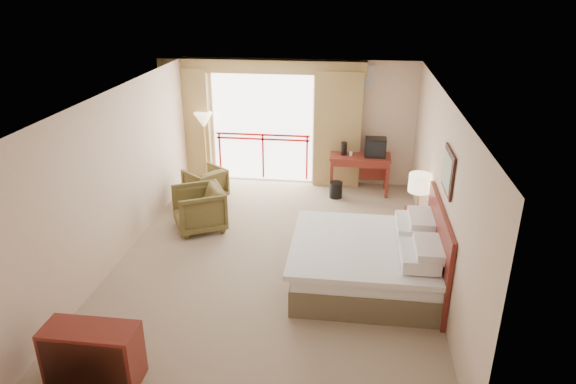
# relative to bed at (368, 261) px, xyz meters

# --- Properties ---
(floor) EXTENTS (7.00, 7.00, 0.00)m
(floor) POSITION_rel_bed_xyz_m (-1.50, 0.60, -0.38)
(floor) COLOR gray
(floor) RESTS_ON ground
(ceiling) EXTENTS (7.00, 7.00, 0.00)m
(ceiling) POSITION_rel_bed_xyz_m (-1.50, 0.60, 2.32)
(ceiling) COLOR white
(ceiling) RESTS_ON wall_back
(wall_back) EXTENTS (5.00, 0.00, 5.00)m
(wall_back) POSITION_rel_bed_xyz_m (-1.50, 4.10, 0.97)
(wall_back) COLOR beige
(wall_back) RESTS_ON ground
(wall_front) EXTENTS (5.00, 0.00, 5.00)m
(wall_front) POSITION_rel_bed_xyz_m (-1.50, -2.90, 0.97)
(wall_front) COLOR beige
(wall_front) RESTS_ON ground
(wall_left) EXTENTS (0.00, 7.00, 7.00)m
(wall_left) POSITION_rel_bed_xyz_m (-4.00, 0.60, 0.97)
(wall_left) COLOR beige
(wall_left) RESTS_ON ground
(wall_right) EXTENTS (0.00, 7.00, 7.00)m
(wall_right) POSITION_rel_bed_xyz_m (1.00, 0.60, 0.97)
(wall_right) COLOR beige
(wall_right) RESTS_ON ground
(balcony_door) EXTENTS (2.40, 0.00, 2.40)m
(balcony_door) POSITION_rel_bed_xyz_m (-2.30, 4.08, 0.82)
(balcony_door) COLOR white
(balcony_door) RESTS_ON wall_back
(balcony_railing) EXTENTS (2.09, 0.03, 1.02)m
(balcony_railing) POSITION_rel_bed_xyz_m (-2.30, 4.06, 0.44)
(balcony_railing) COLOR #B00F12
(balcony_railing) RESTS_ON wall_back
(curtain_left) EXTENTS (1.00, 0.26, 2.50)m
(curtain_left) POSITION_rel_bed_xyz_m (-3.95, 3.95, 0.87)
(curtain_left) COLOR olive
(curtain_left) RESTS_ON wall_back
(curtain_right) EXTENTS (1.00, 0.26, 2.50)m
(curtain_right) POSITION_rel_bed_xyz_m (-0.65, 3.95, 0.87)
(curtain_right) COLOR olive
(curtain_right) RESTS_ON wall_back
(valance) EXTENTS (4.40, 0.22, 0.28)m
(valance) POSITION_rel_bed_xyz_m (-2.30, 3.98, 2.17)
(valance) COLOR olive
(valance) RESTS_ON wall_back
(hvac_vent) EXTENTS (0.50, 0.04, 0.50)m
(hvac_vent) POSITION_rel_bed_xyz_m (-0.20, 4.07, 1.97)
(hvac_vent) COLOR silver
(hvac_vent) RESTS_ON wall_back
(bed) EXTENTS (2.13, 2.06, 0.97)m
(bed) POSITION_rel_bed_xyz_m (0.00, 0.00, 0.00)
(bed) COLOR brown
(bed) RESTS_ON floor
(headboard) EXTENTS (0.06, 2.10, 1.30)m
(headboard) POSITION_rel_bed_xyz_m (0.96, 0.00, 0.27)
(headboard) COLOR #5F1712
(headboard) RESTS_ON wall_right
(framed_art) EXTENTS (0.04, 0.72, 0.60)m
(framed_art) POSITION_rel_bed_xyz_m (0.97, 0.00, 1.47)
(framed_art) COLOR black
(framed_art) RESTS_ON wall_right
(nightstand) EXTENTS (0.43, 0.51, 0.59)m
(nightstand) POSITION_rel_bed_xyz_m (0.82, 1.35, -0.08)
(nightstand) COLOR #5F1712
(nightstand) RESTS_ON floor
(table_lamp) EXTENTS (0.37, 0.37, 0.66)m
(table_lamp) POSITION_rel_bed_xyz_m (0.82, 1.40, 0.73)
(table_lamp) COLOR tan
(table_lamp) RESTS_ON nightstand
(phone) EXTENTS (0.20, 0.17, 0.08)m
(phone) POSITION_rel_bed_xyz_m (0.77, 1.20, 0.26)
(phone) COLOR black
(phone) RESTS_ON nightstand
(desk) EXTENTS (1.25, 0.61, 0.82)m
(desk) POSITION_rel_bed_xyz_m (-0.14, 3.65, 0.26)
(desk) COLOR #5F1712
(desk) RESTS_ON floor
(tv) EXTENTS (0.43, 0.34, 0.39)m
(tv) POSITION_rel_bed_xyz_m (0.16, 3.59, 0.63)
(tv) COLOR black
(tv) RESTS_ON desk
(coffee_maker) EXTENTS (0.15, 0.15, 0.28)m
(coffee_maker) POSITION_rel_bed_xyz_m (-0.49, 3.60, 0.58)
(coffee_maker) COLOR black
(coffee_maker) RESTS_ON desk
(cup) EXTENTS (0.08, 0.08, 0.09)m
(cup) POSITION_rel_bed_xyz_m (-0.34, 3.55, 0.48)
(cup) COLOR white
(cup) RESTS_ON desk
(wastebasket) EXTENTS (0.34, 0.34, 0.34)m
(wastebasket) POSITION_rel_bed_xyz_m (-0.61, 3.22, -0.21)
(wastebasket) COLOR black
(wastebasket) RESTS_ON floor
(armchair_far) EXTENTS (1.01, 1.00, 0.66)m
(armchair_far) POSITION_rel_bed_xyz_m (-3.29, 2.82, -0.38)
(armchair_far) COLOR #4D4220
(armchair_far) RESTS_ON floor
(armchair_near) EXTENTS (1.16, 1.15, 0.79)m
(armchair_near) POSITION_rel_bed_xyz_m (-3.02, 1.46, -0.38)
(armchair_near) COLOR #4D4220
(armchair_near) RESTS_ON floor
(side_table) EXTENTS (0.48, 0.48, 0.52)m
(side_table) POSITION_rel_bed_xyz_m (-3.34, 2.15, -0.02)
(side_table) COLOR black
(side_table) RESTS_ON floor
(book) EXTENTS (0.22, 0.26, 0.02)m
(book) POSITION_rel_bed_xyz_m (-3.34, 2.15, 0.15)
(book) COLOR white
(book) RESTS_ON side_table
(floor_lamp) EXTENTS (0.40, 0.40, 1.58)m
(floor_lamp) POSITION_rel_bed_xyz_m (-3.53, 3.75, 0.98)
(floor_lamp) COLOR tan
(floor_lamp) RESTS_ON floor
(dresser) EXTENTS (1.06, 0.45, 0.70)m
(dresser) POSITION_rel_bed_xyz_m (-3.10, -2.42, -0.02)
(dresser) COLOR #5F1712
(dresser) RESTS_ON floor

